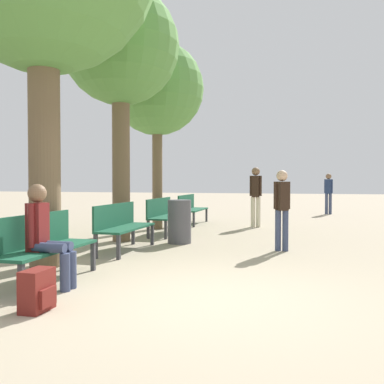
% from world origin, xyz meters
% --- Properties ---
extents(ground_plane, '(80.00, 80.00, 0.00)m').
position_xyz_m(ground_plane, '(0.00, 0.00, 0.00)').
color(ground_plane, tan).
extents(bench_row_0, '(0.53, 1.81, 0.92)m').
position_xyz_m(bench_row_0, '(-2.25, 0.25, 0.54)').
color(bench_row_0, '#195138').
rests_on(bench_row_0, ground_plane).
extents(bench_row_1, '(0.53, 1.81, 0.92)m').
position_xyz_m(bench_row_1, '(-2.25, 2.90, 0.54)').
color(bench_row_1, '#195138').
rests_on(bench_row_1, ground_plane).
extents(bench_row_2, '(0.53, 1.81, 0.92)m').
position_xyz_m(bench_row_2, '(-2.25, 5.55, 0.54)').
color(bench_row_2, '#195138').
rests_on(bench_row_2, ground_plane).
extents(bench_row_3, '(0.53, 1.81, 0.92)m').
position_xyz_m(bench_row_3, '(-2.25, 8.20, 0.54)').
color(bench_row_3, '#195138').
rests_on(bench_row_3, ground_plane).
extents(tree_row_1, '(2.64, 2.64, 5.72)m').
position_xyz_m(tree_row_1, '(-2.82, 4.17, 4.32)').
color(tree_row_1, brown).
rests_on(tree_row_1, ground_plane).
extents(tree_row_2, '(2.62, 2.62, 5.27)m').
position_xyz_m(tree_row_2, '(-2.82, 6.66, 3.93)').
color(tree_row_2, brown).
rests_on(tree_row_2, ground_plane).
extents(person_seated, '(0.62, 0.35, 1.33)m').
position_xyz_m(person_seated, '(-2.00, -0.01, 0.71)').
color(person_seated, '#384260').
rests_on(person_seated, ground_plane).
extents(backpack, '(0.26, 0.38, 0.44)m').
position_xyz_m(backpack, '(-1.54, -0.87, 0.22)').
color(backpack, maroon).
rests_on(backpack, ground_plane).
extents(pedestrian_near, '(0.36, 0.25, 1.76)m').
position_xyz_m(pedestrian_near, '(-0.18, 7.81, 1.01)').
color(pedestrian_near, beige).
rests_on(pedestrian_near, ground_plane).
extents(pedestrian_mid, '(0.32, 0.28, 1.57)m').
position_xyz_m(pedestrian_mid, '(0.77, 3.68, 0.90)').
color(pedestrian_mid, '#384260').
rests_on(pedestrian_mid, ground_plane).
extents(pedestrian_far, '(0.33, 0.26, 1.65)m').
position_xyz_m(pedestrian_far, '(2.17, 13.33, 0.94)').
color(pedestrian_far, '#384260').
rests_on(pedestrian_far, ground_plane).
extents(trash_bin, '(0.51, 0.51, 0.95)m').
position_xyz_m(trash_bin, '(-1.45, 4.17, 0.47)').
color(trash_bin, '#4C4C51').
rests_on(trash_bin, ground_plane).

